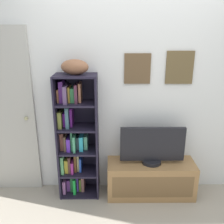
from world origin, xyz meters
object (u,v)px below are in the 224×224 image
football (75,67)px  door (1,114)px  bookshelf (75,139)px  tv_stand (150,179)px  television (152,146)px

football → door: bearing=172.2°
bookshelf → tv_stand: bearing=-4.3°
football → television: 1.23m
door → tv_stand: bearing=-5.2°
television → door: bearing=174.9°
bookshelf → football: size_ratio=4.96×
bookshelf → television: bearing=-4.2°
tv_stand → door: bearing=174.8°
football → television: bearing=-2.3°
football → door: (-0.89, 0.12, -0.56)m
football → door: door is taller
bookshelf → door: bearing=173.9°
tv_stand → football: bearing=177.6°
football → bookshelf: bearing=142.6°
bookshelf → television: bookshelf is taller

